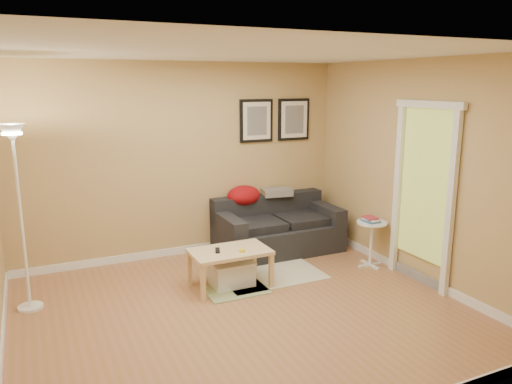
# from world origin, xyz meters

# --- Properties ---
(floor) EXTENTS (4.50, 4.50, 0.00)m
(floor) POSITION_xyz_m (0.00, 0.00, 0.00)
(floor) COLOR #A46646
(floor) RESTS_ON ground
(ceiling) EXTENTS (4.50, 4.50, 0.00)m
(ceiling) POSITION_xyz_m (0.00, 0.00, 2.60)
(ceiling) COLOR white
(ceiling) RESTS_ON wall_back
(wall_back) EXTENTS (4.50, 0.00, 4.50)m
(wall_back) POSITION_xyz_m (0.00, 2.00, 1.30)
(wall_back) COLOR tan
(wall_back) RESTS_ON ground
(wall_front) EXTENTS (4.50, 0.00, 4.50)m
(wall_front) POSITION_xyz_m (0.00, -2.00, 1.30)
(wall_front) COLOR tan
(wall_front) RESTS_ON ground
(wall_right) EXTENTS (0.00, 4.00, 4.00)m
(wall_right) POSITION_xyz_m (2.25, 0.00, 1.30)
(wall_right) COLOR tan
(wall_right) RESTS_ON ground
(baseboard_back) EXTENTS (4.50, 0.02, 0.10)m
(baseboard_back) POSITION_xyz_m (0.00, 1.99, 0.05)
(baseboard_back) COLOR white
(baseboard_back) RESTS_ON ground
(baseboard_left) EXTENTS (0.02, 4.00, 0.10)m
(baseboard_left) POSITION_xyz_m (-2.24, 0.00, 0.05)
(baseboard_left) COLOR white
(baseboard_left) RESTS_ON ground
(baseboard_right) EXTENTS (0.02, 4.00, 0.10)m
(baseboard_right) POSITION_xyz_m (2.24, 0.00, 0.05)
(baseboard_right) COLOR white
(baseboard_right) RESTS_ON ground
(sofa) EXTENTS (1.70, 0.90, 0.75)m
(sofa) POSITION_xyz_m (1.21, 1.53, 0.38)
(sofa) COLOR black
(sofa) RESTS_ON ground
(red_throw) EXTENTS (0.48, 0.36, 0.28)m
(red_throw) POSITION_xyz_m (0.83, 1.86, 0.77)
(red_throw) COLOR maroon
(red_throw) RESTS_ON sofa
(plaid_throw) EXTENTS (0.45, 0.32, 0.10)m
(plaid_throw) POSITION_xyz_m (1.33, 1.82, 0.78)
(plaid_throw) COLOR tan
(plaid_throw) RESTS_ON sofa
(framed_print_left) EXTENTS (0.50, 0.04, 0.60)m
(framed_print_left) POSITION_xyz_m (1.08, 1.98, 1.80)
(framed_print_left) COLOR black
(framed_print_left) RESTS_ON wall_back
(framed_print_right) EXTENTS (0.50, 0.04, 0.60)m
(framed_print_right) POSITION_xyz_m (1.68, 1.98, 1.80)
(framed_print_right) COLOR black
(framed_print_right) RESTS_ON wall_back
(area_rug) EXTENTS (1.25, 0.85, 0.01)m
(area_rug) POSITION_xyz_m (0.71, 0.77, 0.01)
(area_rug) COLOR beige
(area_rug) RESTS_ON ground
(green_runner) EXTENTS (0.70, 0.50, 0.01)m
(green_runner) POSITION_xyz_m (0.14, 0.52, 0.01)
(green_runner) COLOR #668C4C
(green_runner) RESTS_ON ground
(coffee_table) EXTENTS (0.91, 0.56, 0.45)m
(coffee_table) POSITION_xyz_m (0.12, 0.65, 0.22)
(coffee_table) COLOR #E5C28B
(coffee_table) RESTS_ON ground
(remote_control) EXTENTS (0.10, 0.17, 0.02)m
(remote_control) POSITION_xyz_m (-0.02, 0.67, 0.46)
(remote_control) COLOR black
(remote_control) RESTS_ON coffee_table
(tape_roll) EXTENTS (0.07, 0.07, 0.03)m
(tape_roll) POSITION_xyz_m (0.23, 0.53, 0.46)
(tape_roll) COLOR yellow
(tape_roll) RESTS_ON coffee_table
(storage_bin) EXTENTS (0.49, 0.36, 0.30)m
(storage_bin) POSITION_xyz_m (0.15, 0.67, 0.15)
(storage_bin) COLOR white
(storage_bin) RESTS_ON ground
(side_table) EXTENTS (0.39, 0.39, 0.59)m
(side_table) POSITION_xyz_m (2.02, 0.50, 0.30)
(side_table) COLOR white
(side_table) RESTS_ON ground
(book_stack) EXTENTS (0.22, 0.26, 0.07)m
(book_stack) POSITION_xyz_m (2.01, 0.51, 0.63)
(book_stack) COLOR #2C5884
(book_stack) RESTS_ON side_table
(floor_lamp) EXTENTS (0.25, 0.25, 1.95)m
(floor_lamp) POSITION_xyz_m (-2.00, 1.01, 0.92)
(floor_lamp) COLOR white
(floor_lamp) RESTS_ON ground
(doorway) EXTENTS (0.12, 1.01, 2.13)m
(doorway) POSITION_xyz_m (2.20, -0.15, 1.02)
(doorway) COLOR white
(doorway) RESTS_ON ground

